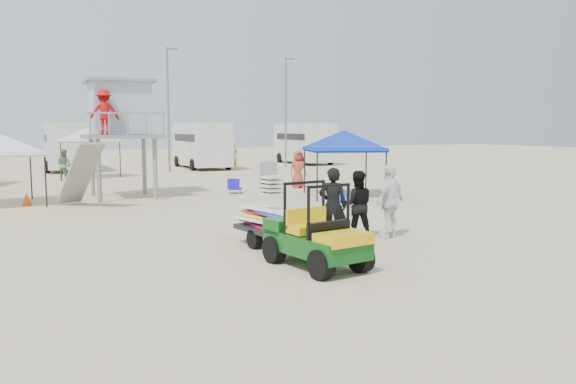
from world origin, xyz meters
name	(u,v)px	position (x,y,z in m)	size (l,w,h in m)	color
ground	(329,275)	(0.00, 0.00, 0.00)	(140.00, 140.00, 0.00)	beige
utility_cart	(316,229)	(0.04, 0.62, 0.80)	(1.49, 2.42, 1.72)	#0B4712
surf_trailer	(272,215)	(0.04, 2.95, 0.77)	(1.47, 2.30, 1.89)	black
man_left	(333,206)	(1.56, 2.65, 0.95)	(0.69, 0.45, 1.90)	black
man_mid	(357,205)	(2.41, 2.90, 0.89)	(0.86, 0.67, 1.77)	black
man_right	(390,201)	(3.26, 2.65, 0.96)	(1.13, 0.47, 1.92)	white
lifeguard_tower	(118,112)	(-1.87, 14.38, 3.51)	(3.00, 3.00, 4.71)	gray
canopy_blue	(344,134)	(6.70, 10.97, 2.64)	(3.66, 3.66, 3.18)	black
canopy_white_c	(89,130)	(-2.04, 25.01, 2.79)	(3.33, 3.33, 3.34)	black
cone_far	(27,199)	(-5.41, 13.41, 0.25)	(0.34, 0.34, 0.50)	#FF5608
beach_chair_b	(340,198)	(4.97, 8.24, 0.31)	(0.63, 0.67, 0.64)	#103BAD
beach_chair_c	(234,186)	(2.89, 13.91, 0.31)	(0.70, 0.77, 0.64)	#1810B5
rv_mid_left	(66,144)	(-3.00, 31.49, 1.80)	(2.65, 6.50, 3.25)	silver
rv_mid_right	(201,143)	(6.00, 29.99, 1.80)	(2.64, 7.00, 3.25)	silver
rv_far_right	(304,141)	(15.00, 31.49, 1.80)	(2.64, 6.60, 3.25)	silver
light_pole_left	(168,110)	(3.00, 27.00, 4.00)	(0.14, 0.14, 8.00)	slate
light_pole_right	(286,113)	(12.00, 28.50, 4.00)	(0.14, 0.14, 8.00)	slate
distant_beachgoers	(132,168)	(-0.53, 19.99, 0.85)	(15.86, 13.35, 1.80)	#BF4036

